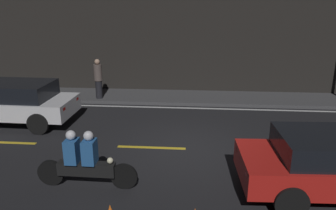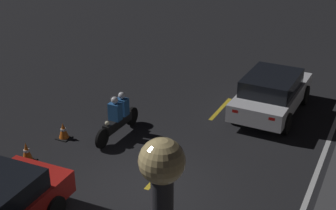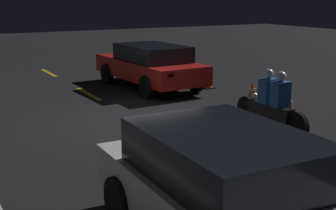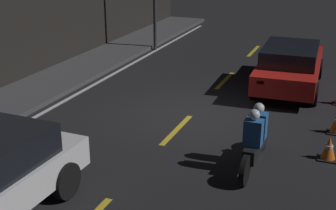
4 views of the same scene
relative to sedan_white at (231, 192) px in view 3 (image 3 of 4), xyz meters
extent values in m
plane|color=black|center=(5.94, -1.65, -0.79)|extent=(56.00, 56.00, 0.00)
cube|color=gold|center=(0.44, -1.65, -0.78)|extent=(2.00, 0.14, 0.01)
cube|color=gold|center=(4.94, -1.65, -0.78)|extent=(2.00, 0.14, 0.01)
cube|color=gold|center=(9.44, -1.65, -0.78)|extent=(2.00, 0.14, 0.01)
cube|color=gold|center=(13.94, -1.65, -0.78)|extent=(2.00, 0.14, 0.01)
cube|color=silver|center=(-0.06, 0.00, -0.15)|extent=(4.17, 1.89, 0.57)
cube|color=black|center=(0.14, 0.00, 0.40)|extent=(2.31, 1.67, 0.54)
cube|color=red|center=(1.96, -0.63, -0.01)|extent=(0.06, 0.20, 0.10)
cube|color=red|center=(1.98, 0.54, -0.01)|extent=(0.06, 0.20, 0.10)
cylinder|color=black|center=(1.20, -0.91, -0.44)|extent=(0.70, 0.20, 0.70)
cylinder|color=black|center=(1.24, 0.85, -0.44)|extent=(0.70, 0.20, 0.70)
cube|color=red|center=(9.44, -3.72, -0.16)|extent=(4.58, 1.95, 0.58)
cube|color=black|center=(9.21, -3.73, 0.38)|extent=(2.54, 1.69, 0.49)
cube|color=red|center=(7.19, -3.24, -0.01)|extent=(0.07, 0.20, 0.10)
cube|color=red|center=(7.24, -4.39, -0.01)|extent=(0.07, 0.20, 0.10)
cylinder|color=black|center=(10.80, -2.80, -0.45)|extent=(0.69, 0.21, 0.68)
cylinder|color=black|center=(10.87, -4.53, -0.45)|extent=(0.69, 0.21, 0.68)
cylinder|color=black|center=(8.01, -2.92, -0.45)|extent=(0.69, 0.21, 0.68)
cylinder|color=black|center=(8.08, -4.64, -0.45)|extent=(0.69, 0.21, 0.68)
cylinder|color=black|center=(4.60, -3.87, -0.48)|extent=(0.61, 0.09, 0.61)
cylinder|color=black|center=(2.89, -3.84, -0.48)|extent=(0.61, 0.11, 0.61)
cube|color=black|center=(3.75, -3.86, -0.33)|extent=(1.32, 0.26, 0.30)
sphere|color=#F2EABF|center=(4.30, -3.87, -0.10)|extent=(0.14, 0.14, 0.14)
cube|color=#265999|center=(3.85, -3.86, 0.09)|extent=(0.29, 0.36, 0.55)
sphere|color=silver|center=(3.85, -3.86, 0.48)|extent=(0.22, 0.22, 0.22)
cube|color=#265999|center=(3.45, -3.85, 0.09)|extent=(0.29, 0.36, 0.55)
sphere|color=silver|center=(3.45, -3.85, 0.48)|extent=(0.22, 0.22, 0.22)
cube|color=black|center=(4.65, -5.28, -0.77)|extent=(0.41, 0.41, 0.03)
cone|color=orange|center=(4.65, -5.28, -0.51)|extent=(0.31, 0.31, 0.50)
cylinder|color=white|center=(4.65, -5.28, -0.48)|extent=(0.17, 0.17, 0.06)
cube|color=black|center=(6.20, -5.36, -0.77)|extent=(0.40, 0.40, 0.03)
cone|color=orange|center=(6.20, -5.36, -0.47)|extent=(0.31, 0.31, 0.57)
cylinder|color=white|center=(6.20, -5.36, -0.44)|extent=(0.17, 0.17, 0.07)
cube|color=black|center=(8.44, -5.34, -0.77)|extent=(0.39, 0.39, 0.03)
cone|color=orange|center=(8.44, -5.34, -0.46)|extent=(0.30, 0.30, 0.60)
cylinder|color=white|center=(8.44, -5.34, -0.43)|extent=(0.16, 0.16, 0.07)
camera|label=1|loc=(6.12, -10.33, 3.28)|focal=35.00mm
camera|label=2|loc=(14.71, 3.33, 6.26)|focal=50.00mm
camera|label=3|loc=(-3.94, 3.01, 2.18)|focal=50.00mm
camera|label=4|loc=(-5.13, -5.47, 3.83)|focal=50.00mm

